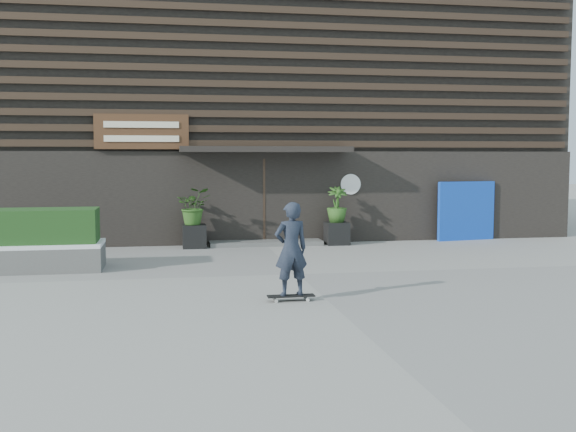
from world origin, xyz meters
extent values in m
plane|color=gray|center=(0.00, 0.00, 0.00)|extent=(80.00, 80.00, 0.00)
cube|color=#4F4E4C|center=(0.00, 4.60, 0.06)|extent=(3.00, 0.80, 0.12)
cube|color=black|center=(-1.90, 4.40, 0.30)|extent=(0.60, 0.60, 0.60)
imported|color=#2D591E|center=(-1.90, 4.40, 1.08)|extent=(0.86, 0.75, 0.96)
cube|color=black|center=(1.90, 4.40, 0.30)|extent=(0.60, 0.60, 0.60)
imported|color=#2D591E|center=(1.90, 4.40, 1.08)|extent=(0.54, 0.54, 0.96)
cube|color=#4E4D4B|center=(-5.67, 1.41, 0.25)|extent=(3.50, 1.20, 0.50)
cube|color=white|center=(-5.67, 1.41, 0.54)|extent=(3.50, 1.20, 0.08)
cube|color=#183A15|center=(-5.67, 1.41, 0.93)|extent=(3.30, 1.00, 0.70)
cube|color=#0D3AB5|center=(5.73, 4.70, 0.83)|extent=(1.76, 0.40, 1.66)
cube|color=black|center=(0.00, 10.00, 4.00)|extent=(18.00, 10.00, 8.00)
cube|color=black|center=(0.00, 4.94, 1.25)|extent=(18.00, 0.12, 2.50)
cube|color=#38281E|center=(0.00, 4.88, 2.70)|extent=(17.60, 0.08, 0.18)
cube|color=#38281E|center=(0.00, 4.88, 3.09)|extent=(17.60, 0.08, 0.18)
cube|color=#38281E|center=(0.00, 4.88, 3.48)|extent=(17.60, 0.08, 0.18)
cube|color=#38281E|center=(0.00, 4.88, 3.88)|extent=(17.60, 0.08, 0.18)
cube|color=#38281E|center=(0.00, 4.88, 4.27)|extent=(17.60, 0.08, 0.18)
cube|color=#38281E|center=(0.00, 4.88, 4.66)|extent=(17.60, 0.08, 0.18)
cube|color=#38281E|center=(0.00, 4.88, 5.05)|extent=(17.60, 0.08, 0.18)
cube|color=#38281E|center=(0.00, 4.88, 5.45)|extent=(17.60, 0.08, 0.18)
cube|color=#38281E|center=(0.00, 4.88, 5.84)|extent=(17.60, 0.08, 0.18)
cube|color=#38281E|center=(0.00, 4.88, 6.23)|extent=(17.60, 0.08, 0.18)
cube|color=black|center=(0.00, 4.50, 2.55)|extent=(4.50, 1.00, 0.15)
cube|color=black|center=(0.00, 5.10, 1.15)|extent=(2.40, 0.30, 2.30)
cube|color=#38281E|center=(0.00, 4.92, 1.15)|extent=(0.06, 0.10, 2.30)
cube|color=#472B19|center=(-3.20, 4.80, 3.00)|extent=(2.40, 0.10, 0.90)
cube|color=beige|center=(-3.20, 4.73, 3.18)|extent=(1.90, 0.02, 0.16)
cube|color=beige|center=(-3.20, 4.73, 2.82)|extent=(1.90, 0.02, 0.16)
cylinder|color=white|center=(2.40, 4.86, 1.60)|extent=(0.56, 0.03, 0.56)
cube|color=black|center=(-0.60, -2.49, 0.09)|extent=(0.78, 0.20, 0.02)
cylinder|color=#A2A29D|center=(-0.86, -2.59, 0.03)|extent=(0.06, 0.03, 0.06)
cylinder|color=#A8A8A3|center=(-0.86, -2.39, 0.03)|extent=(0.06, 0.03, 0.06)
cylinder|color=beige|center=(-0.34, -2.59, 0.03)|extent=(0.06, 0.03, 0.06)
cylinder|color=#A8A9A4|center=(-0.34, -2.39, 0.03)|extent=(0.06, 0.03, 0.06)
imported|color=#19202E|center=(-0.60, -2.49, 0.86)|extent=(0.61, 0.45, 1.54)
camera|label=1|loc=(-2.57, -13.38, 2.37)|focal=42.72mm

